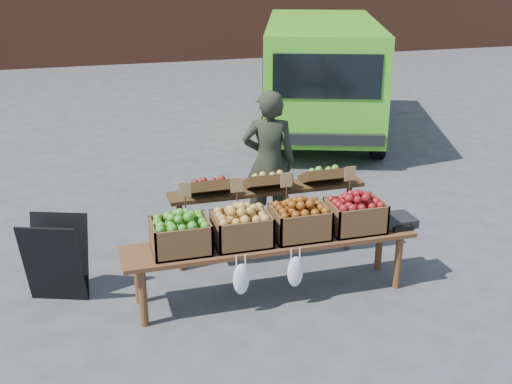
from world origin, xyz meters
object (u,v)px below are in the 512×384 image
object	(u,v)px
vendor	(269,162)
weighing_scale	(396,220)
crate_golden_apples	(181,236)
crate_red_apples	(300,222)
crate_russet_pears	(242,229)
delivery_van	(321,79)
crate_green_apples	(355,216)
chalkboard_sign	(56,259)
display_bench	(271,267)
back_table	(267,213)

from	to	relation	value
vendor	weighing_scale	xyz separation A→B (m)	(0.83, -1.44, -0.21)
crate_golden_apples	crate_red_apples	distance (m)	1.10
vendor	crate_russet_pears	bearing A→B (deg)	81.09
delivery_van	crate_green_apples	xyz separation A→B (m)	(-1.63, -5.09, -0.25)
chalkboard_sign	weighing_scale	bearing A→B (deg)	11.62
weighing_scale	crate_russet_pears	bearing A→B (deg)	180.00
display_bench	weighing_scale	distance (m)	1.29
back_table	weighing_scale	size ratio (longest dim) A/B	6.18
crate_red_apples	crate_green_apples	distance (m)	0.55
chalkboard_sign	crate_green_apples	distance (m)	2.78
crate_golden_apples	crate_green_apples	size ratio (longest dim) A/B	1.00
crate_golden_apples	display_bench	bearing A→B (deg)	0.00
delivery_van	crate_red_apples	distance (m)	5.54
vendor	chalkboard_sign	xyz separation A→B (m)	(-2.32, -0.97, -0.41)
chalkboard_sign	crate_russet_pears	distance (m)	1.72
crate_red_apples	crate_green_apples	bearing A→B (deg)	0.00
chalkboard_sign	crate_golden_apples	distance (m)	1.21
back_table	crate_red_apples	bearing A→B (deg)	-82.69
display_bench	crate_golden_apples	distance (m)	0.93
crate_green_apples	weighing_scale	xyz separation A→B (m)	(0.43, 0.00, -0.10)
delivery_van	weighing_scale	world-z (taller)	delivery_van
crate_russet_pears	weighing_scale	distance (m)	1.53
delivery_van	back_table	distance (m)	4.94
vendor	crate_russet_pears	world-z (taller)	vendor
chalkboard_sign	crate_green_apples	bearing A→B (deg)	10.32
vendor	back_table	size ratio (longest dim) A/B	0.78
delivery_van	crate_green_apples	bearing A→B (deg)	-88.57
chalkboard_sign	display_bench	size ratio (longest dim) A/B	0.30
delivery_van	crate_russet_pears	world-z (taller)	delivery_van
delivery_van	crate_golden_apples	bearing A→B (deg)	-103.61
crate_golden_apples	crate_green_apples	world-z (taller)	same
delivery_van	vendor	bearing A→B (deg)	-99.98
display_bench	back_table	bearing A→B (deg)	75.77
back_table	crate_golden_apples	xyz separation A→B (m)	(-1.01, -0.72, 0.19)
crate_red_apples	weighing_scale	world-z (taller)	crate_red_apples
display_bench	chalkboard_sign	bearing A→B (deg)	166.12
chalkboard_sign	back_table	bearing A→B (deg)	26.95
chalkboard_sign	crate_russet_pears	xyz separation A→B (m)	(1.63, -0.47, 0.31)
delivery_van	display_bench	distance (m)	5.69
delivery_van	crate_golden_apples	xyz separation A→B (m)	(-3.28, -5.09, -0.25)
crate_golden_apples	crate_green_apples	distance (m)	1.65
crate_red_apples	crate_russet_pears	bearing A→B (deg)	180.00
back_table	weighing_scale	world-z (taller)	back_table
chalkboard_sign	back_table	xyz separation A→B (m)	(2.08, 0.25, 0.12)
display_bench	crate_red_apples	bearing A→B (deg)	0.00
vendor	crate_green_apples	distance (m)	1.50
crate_russet_pears	weighing_scale	world-z (taller)	crate_russet_pears
delivery_van	crate_russet_pears	distance (m)	5.78
crate_red_apples	crate_green_apples	world-z (taller)	same
crate_golden_apples	crate_russet_pears	size ratio (longest dim) A/B	1.00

